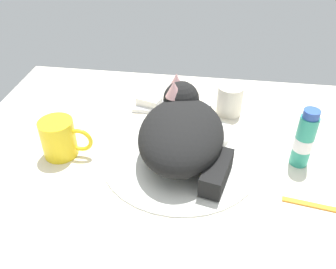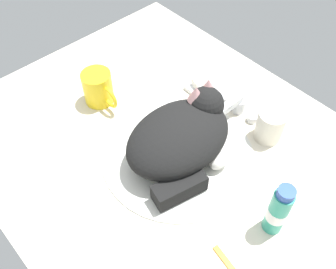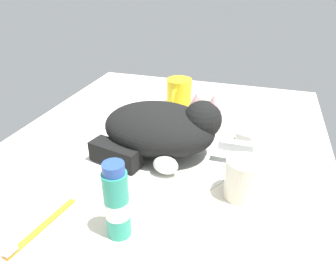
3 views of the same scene
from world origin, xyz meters
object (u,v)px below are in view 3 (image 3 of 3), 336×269
at_px(cat, 163,128).
at_px(toothpaste_bottle, 117,203).
at_px(soap_bar, 248,134).
at_px(toothbrush, 38,229).
at_px(rinse_cup, 243,179).
at_px(faucet, 247,157).
at_px(coffee_mug, 179,94).

xyz_separation_m(cat, toothpaste_bottle, (0.27, 0.01, -0.00)).
relative_size(soap_bar, toothbrush, 0.42).
height_order(rinse_cup, toothpaste_bottle, toothpaste_bottle).
height_order(faucet, cat, cat).
bearing_deg(toothbrush, soap_bar, 142.70).
relative_size(faucet, coffee_mug, 1.03).
bearing_deg(rinse_cup, toothbrush, -58.56).
bearing_deg(soap_bar, cat, -59.05).
bearing_deg(toothpaste_bottle, toothbrush, -74.50).
distance_m(soap_bar, toothbrush, 0.53).
bearing_deg(coffee_mug, faucet, 40.42).
bearing_deg(coffee_mug, toothpaste_bottle, 4.79).
relative_size(coffee_mug, soap_bar, 1.87).
xyz_separation_m(soap_bar, toothbrush, (0.42, -0.32, -0.02)).
relative_size(coffee_mug, toothpaste_bottle, 0.85).
bearing_deg(toothpaste_bottle, coffee_mug, -175.21).
xyz_separation_m(rinse_cup, toothbrush, (0.20, -0.33, -0.04)).
xyz_separation_m(cat, rinse_cup, (0.11, 0.20, -0.03)).
distance_m(cat, coffee_mug, 0.29).
bearing_deg(toothbrush, faucet, 133.22).
distance_m(coffee_mug, toothpaste_bottle, 0.56).
bearing_deg(coffee_mug, toothbrush, -8.79).
xyz_separation_m(faucet, toothbrush, (0.31, -0.33, -0.02)).
relative_size(cat, coffee_mug, 2.34).
distance_m(faucet, toothpaste_bottle, 0.34).
height_order(rinse_cup, toothbrush, rinse_cup).
bearing_deg(rinse_cup, coffee_mug, -148.78).
distance_m(rinse_cup, soap_bar, 0.22).
xyz_separation_m(toothpaste_bottle, toothbrush, (0.04, -0.14, -0.06)).
relative_size(soap_bar, toothpaste_bottle, 0.46).
bearing_deg(toothpaste_bottle, rinse_cup, 130.47).
height_order(faucet, rinse_cup, rinse_cup).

